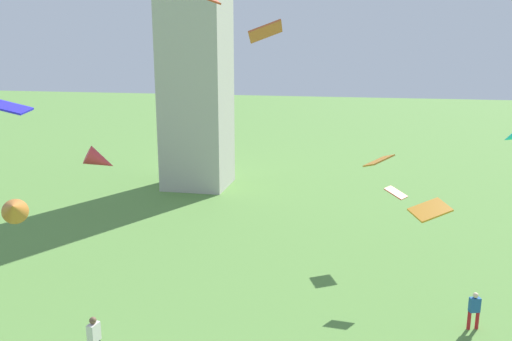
# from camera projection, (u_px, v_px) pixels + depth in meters

# --- Properties ---
(person_0) EXTENTS (0.48, 0.36, 1.60)m
(person_0) POSITION_uv_depth(u_px,v_px,m) (474.00, 308.00, 21.38)
(person_0) COLOR red
(person_0) RESTS_ON ground_plane
(person_1) EXTENTS (0.34, 0.56, 1.83)m
(person_1) POSITION_uv_depth(u_px,v_px,m) (94.00, 337.00, 19.04)
(person_1) COLOR #1E2333
(person_1) RESTS_ON ground_plane
(kite_flying_0) EXTENTS (1.74, 1.78, 0.77)m
(kite_flying_0) POSITION_uv_depth(u_px,v_px,m) (379.00, 161.00, 29.14)
(kite_flying_0) COLOR #BF7625
(kite_flying_1) EXTENTS (1.14, 1.04, 0.42)m
(kite_flying_1) POSITION_uv_depth(u_px,v_px,m) (396.00, 193.00, 24.74)
(kite_flying_1) COLOR #C74A2F
(kite_flying_3) EXTENTS (1.71, 1.48, 0.66)m
(kite_flying_3) POSITION_uv_depth(u_px,v_px,m) (430.00, 210.00, 20.27)
(kite_flying_3) COLOR orange
(kite_flying_5) EXTENTS (1.38, 1.08, 0.46)m
(kite_flying_5) POSITION_uv_depth(u_px,v_px,m) (8.00, 107.00, 17.45)
(kite_flying_5) COLOR #2924E8
(kite_flying_6) EXTENTS (2.17, 2.39, 1.82)m
(kite_flying_6) POSITION_uv_depth(u_px,v_px,m) (14.00, 209.00, 24.48)
(kite_flying_6) COLOR #BE6D2A
(kite_flying_9) EXTENTS (2.61, 2.24, 2.04)m
(kite_flying_9) POSITION_uv_depth(u_px,v_px,m) (100.00, 160.00, 35.19)
(kite_flying_9) COLOR #DD3741
(kite_flying_10) EXTENTS (1.31, 1.18, 0.92)m
(kite_flying_10) POSITION_uv_depth(u_px,v_px,m) (265.00, 31.00, 20.35)
(kite_flying_10) COLOR #C95830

